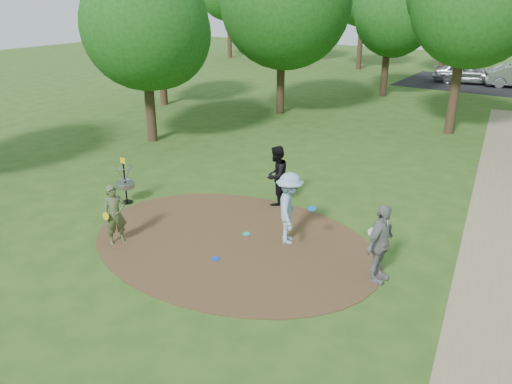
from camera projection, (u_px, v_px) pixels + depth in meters
The scene contains 13 objects.
ground at pixel (232, 242), 13.81m from camera, with size 100.00×100.00×0.00m, color #2D5119.
dirt_clearing at pixel (232, 242), 13.80m from camera, with size 8.40×8.40×0.02m, color #47301C.
footpath at pixel (499, 281), 11.97m from camera, with size 2.00×40.00×0.01m, color #8C7A5B.
parking_lot at pixel (503, 86), 35.79m from camera, with size 14.00×8.00×0.01m, color black.
player_observer_with_disc at pixel (115, 215), 13.47m from camera, with size 0.65×0.74×1.70m.
player_throwing_with_disc at pixel (289, 208), 13.47m from camera, with size 1.47×1.50×2.02m.
player_walking_with_disc at pixel (276, 176), 15.92m from camera, with size 0.80×0.98×1.95m.
player_waiting_with_disc at pixel (380, 244), 11.66m from camera, with size 0.61×1.20×1.96m.
disc_ground_cyan at pixel (246, 234), 14.22m from camera, with size 0.22×0.22×0.02m, color #16B4AF.
disc_ground_blue at pixel (216, 259), 12.91m from camera, with size 0.22×0.22×0.02m, color blue.
car_left at pixel (467, 72), 36.75m from camera, with size 1.92×4.76×1.62m, color #A3A6AA.
disc_golf_basket at pixel (125, 178), 16.04m from camera, with size 0.63×0.63×1.54m.
tree_ring at pixel (402, 26), 18.29m from camera, with size 36.87×45.32×9.05m.
Camera 1 is at (7.41, -9.78, 6.51)m, focal length 35.00 mm.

